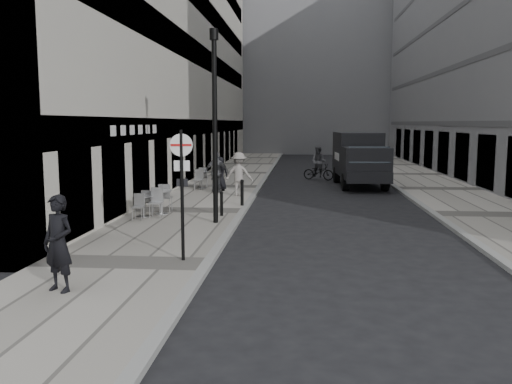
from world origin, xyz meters
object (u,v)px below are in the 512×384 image
panel_van (359,156)px  cyclist (319,167)px  lamppost (215,117)px  sign_post (182,177)px  walking_man (58,243)px

panel_van → cyclist: bearing=122.5°
lamppost → sign_post: bearing=-90.0°
lamppost → panel_van: (5.81, 11.82, -1.95)m
sign_post → walking_man: bearing=-133.9°
walking_man → sign_post: bearing=75.7°
sign_post → panel_van: size_ratio=0.50×
cyclist → sign_post: bearing=-79.1°
sign_post → panel_van: sign_post is taller
lamppost → panel_van: lamppost is taller
walking_man → lamppost: (1.86, 7.43, 2.49)m
walking_man → panel_van: size_ratio=0.31×
panel_van → cyclist: size_ratio=3.08×
sign_post → cyclist: sign_post is taller
walking_man → cyclist: (5.62, 22.12, -0.29)m
sign_post → cyclist: bearing=71.1°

